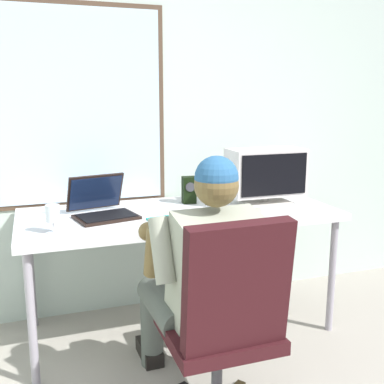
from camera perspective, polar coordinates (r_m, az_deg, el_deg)
name	(u,v)px	position (r m, az deg, el deg)	size (l,w,h in m)	color
wall_rear	(141,114)	(3.08, -6.33, 9.49)	(4.80, 0.08, 2.61)	#B5C6BA
desk	(180,219)	(2.78, -1.51, -3.34)	(1.85, 0.77, 0.75)	#958F9A
office_chair	(227,315)	(2.00, 4.29, -14.81)	(0.49, 0.52, 0.97)	black
person_seated	(203,275)	(2.19, 1.34, -10.17)	(0.54, 0.81, 1.19)	#4B524B
crt_monitor	(266,173)	(2.95, 9.00, 2.32)	(0.47, 0.24, 0.35)	beige
laptop	(101,205)	(2.70, -11.06, -1.61)	(0.39, 0.40, 0.23)	black
wine_glass	(53,215)	(2.42, -16.71, -2.72)	(0.07, 0.07, 0.14)	silver
desk_speaker	(189,190)	(2.95, -0.37, 0.26)	(0.09, 0.08, 0.17)	black
cd_case	(162,220)	(2.56, -3.67, -3.42)	(0.16, 0.15, 0.01)	#0D9283
coffee_mug	(216,209)	(2.61, 2.91, -2.09)	(0.09, 0.09, 0.10)	silver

